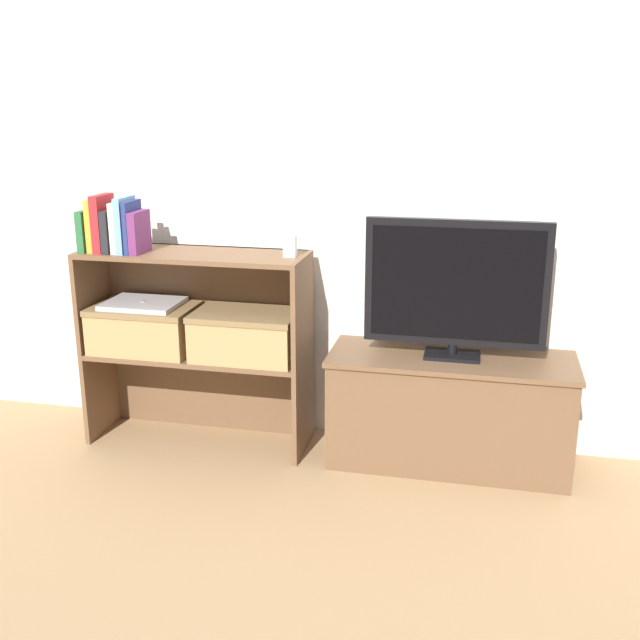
% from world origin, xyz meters
% --- Properties ---
extents(ground_plane, '(16.00, 16.00, 0.00)m').
position_xyz_m(ground_plane, '(0.00, 0.00, 0.00)').
color(ground_plane, '#A37F56').
extents(wall_back, '(10.00, 0.05, 2.40)m').
position_xyz_m(wall_back, '(0.00, 0.40, 1.20)').
color(wall_back, silver).
rests_on(wall_back, ground_plane).
extents(tv_stand, '(0.99, 0.38, 0.47)m').
position_xyz_m(tv_stand, '(0.54, 0.18, 0.23)').
color(tv_stand, brown).
rests_on(tv_stand, ground_plane).
extents(tv, '(0.71, 0.14, 0.55)m').
position_xyz_m(tv, '(0.54, 0.18, 0.76)').
color(tv, black).
rests_on(tv, tv_stand).
extents(bookshelf_lower_tier, '(0.96, 0.32, 0.41)m').
position_xyz_m(bookshelf_lower_tier, '(-0.54, 0.22, 0.27)').
color(bookshelf_lower_tier, brown).
rests_on(bookshelf_lower_tier, ground_plane).
extents(bookshelf_upper_tier, '(0.96, 0.32, 0.44)m').
position_xyz_m(bookshelf_upper_tier, '(-0.54, 0.22, 0.69)').
color(bookshelf_upper_tier, brown).
rests_on(bookshelf_upper_tier, bookshelf_lower_tier).
extents(book_forest, '(0.03, 0.16, 0.17)m').
position_xyz_m(book_forest, '(-0.98, 0.10, 0.94)').
color(book_forest, '#286638').
rests_on(book_forest, bookshelf_upper_tier).
extents(book_mustard, '(0.03, 0.13, 0.22)m').
position_xyz_m(book_mustard, '(-0.94, 0.10, 0.96)').
color(book_mustard, gold).
rests_on(book_mustard, bookshelf_upper_tier).
extents(book_crimson, '(0.04, 0.15, 0.24)m').
position_xyz_m(book_crimson, '(-0.91, 0.10, 0.97)').
color(book_crimson, '#B22328').
rests_on(book_crimson, bookshelf_upper_tier).
extents(book_charcoal, '(0.03, 0.16, 0.17)m').
position_xyz_m(book_charcoal, '(-0.87, 0.10, 0.94)').
color(book_charcoal, '#232328').
rests_on(book_charcoal, bookshelf_upper_tier).
extents(book_ivory, '(0.02, 0.14, 0.21)m').
position_xyz_m(book_ivory, '(-0.84, 0.10, 0.96)').
color(book_ivory, silver).
rests_on(book_ivory, bookshelf_upper_tier).
extents(book_skyblue, '(0.03, 0.15, 0.23)m').
position_xyz_m(book_skyblue, '(-0.81, 0.10, 0.97)').
color(book_skyblue, '#709ECC').
rests_on(book_skyblue, bookshelf_upper_tier).
extents(book_navy, '(0.02, 0.15, 0.21)m').
position_xyz_m(book_navy, '(-0.78, 0.10, 0.96)').
color(book_navy, navy).
rests_on(book_navy, bookshelf_upper_tier).
extents(book_plum, '(0.03, 0.15, 0.17)m').
position_xyz_m(book_plum, '(-0.75, 0.10, 0.94)').
color(book_plum, '#6B2D66').
rests_on(book_plum, bookshelf_upper_tier).
extents(baby_monitor, '(0.05, 0.04, 0.12)m').
position_xyz_m(baby_monitor, '(-0.12, 0.16, 0.90)').
color(baby_monitor, white).
rests_on(baby_monitor, bookshelf_upper_tier).
extents(storage_basket_left, '(0.44, 0.28, 0.20)m').
position_xyz_m(storage_basket_left, '(-0.77, 0.14, 0.52)').
color(storage_basket_left, tan).
rests_on(storage_basket_left, bookshelf_lower_tier).
extents(storage_basket_right, '(0.44, 0.28, 0.20)m').
position_xyz_m(storage_basket_right, '(-0.31, 0.14, 0.52)').
color(storage_basket_right, tan).
rests_on(storage_basket_right, bookshelf_lower_tier).
extents(laptop, '(0.32, 0.24, 0.02)m').
position_xyz_m(laptop, '(-0.77, 0.14, 0.62)').
color(laptop, '#BCBCC1').
rests_on(laptop, storage_basket_left).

